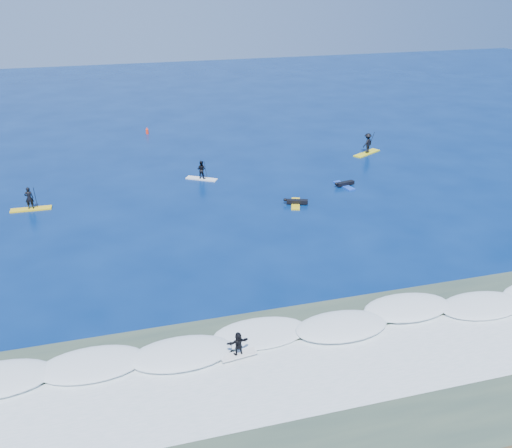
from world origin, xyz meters
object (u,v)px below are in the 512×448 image
object	(u,v)px
prone_paddler_far	(344,184)
marker_buoy	(147,131)
prone_paddler_near	(296,202)
wave_surfer	(238,345)
sup_paddler_left	(30,202)
sup_paddler_center	(201,171)
sup_paddler_right	(367,144)

from	to	relation	value
prone_paddler_far	marker_buoy	world-z (taller)	marker_buoy
prone_paddler_near	prone_paddler_far	xyz separation A→B (m)	(5.17, 2.65, -0.00)
prone_paddler_near	wave_surfer	world-z (taller)	wave_surfer
sup_paddler_left	sup_paddler_center	xyz separation A→B (m)	(13.51, 3.09, 0.06)
wave_surfer	prone_paddler_near	bearing A→B (deg)	54.77
wave_surfer	marker_buoy	size ratio (longest dim) A/B	2.33
sup_paddler_left	wave_surfer	size ratio (longest dim) A/B	1.67
sup_paddler_right	sup_paddler_left	bearing A→B (deg)	161.12
prone_paddler_far	marker_buoy	distance (m)	24.97
sup_paddler_left	prone_paddler_near	size ratio (longest dim) A/B	1.21
sup_paddler_left	sup_paddler_right	distance (m)	30.88
prone_paddler_near	wave_surfer	distance (m)	19.14
sup_paddler_left	wave_surfer	world-z (taller)	sup_paddler_left
sup_paddler_left	prone_paddler_far	bearing A→B (deg)	-2.80
sup_paddler_center	sup_paddler_right	size ratio (longest dim) A/B	0.79
marker_buoy	wave_surfer	bearing A→B (deg)	-90.07
prone_paddler_far	sup_paddler_center	bearing A→B (deg)	54.73
sup_paddler_left	sup_paddler_center	bearing A→B (deg)	14.20
prone_paddler_near	marker_buoy	world-z (taller)	marker_buoy
prone_paddler_far	wave_surfer	bearing A→B (deg)	133.02
sup_paddler_center	prone_paddler_near	size ratio (longest dim) A/B	1.09
prone_paddler_near	sup_paddler_left	bearing A→B (deg)	97.10
sup_paddler_left	sup_paddler_center	distance (m)	13.86
sup_paddler_center	wave_surfer	bearing A→B (deg)	-64.18
sup_paddler_right	wave_surfer	size ratio (longest dim) A/B	1.88
sup_paddler_right	prone_paddler_near	size ratio (longest dim) A/B	1.37
sup_paddler_left	wave_surfer	xyz separation A→B (m)	(10.53, -21.39, 0.08)
wave_surfer	sup_paddler_center	bearing A→B (deg)	75.29
sup_paddler_right	prone_paddler_near	distance (m)	15.08
sup_paddler_center	prone_paddler_near	bearing A→B (deg)	-19.33
prone_paddler_far	sup_paddler_right	bearing A→B (deg)	-48.44
sup_paddler_right	marker_buoy	bearing A→B (deg)	116.61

